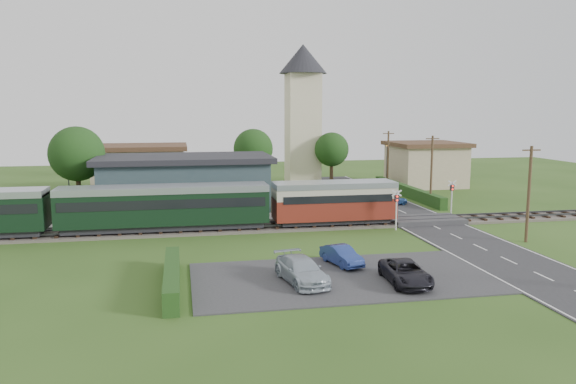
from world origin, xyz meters
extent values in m
plane|color=#2D4C19|center=(0.00, 0.00, 0.00)|extent=(120.00, 120.00, 0.00)
cube|color=#4C443D|center=(0.00, 2.00, 0.10)|extent=(76.00, 3.20, 0.20)
cube|color=#3F3F47|center=(0.00, 1.28, 0.42)|extent=(76.00, 0.08, 0.15)
cube|color=#3F3F47|center=(0.00, 2.72, 0.42)|extent=(76.00, 0.08, 0.15)
cube|color=#28282B|center=(10.00, 0.00, 0.03)|extent=(6.00, 70.00, 0.05)
cube|color=#333335|center=(-1.50, -12.00, 0.04)|extent=(17.00, 9.00, 0.08)
cube|color=#333335|center=(10.00, 2.00, 0.23)|extent=(6.20, 3.40, 0.45)
cube|color=gray|center=(-10.00, 5.20, 0.23)|extent=(30.00, 3.00, 0.45)
cube|color=beige|center=(-18.00, 5.20, 1.65)|extent=(2.00, 2.00, 2.40)
cube|color=#232328|center=(-18.00, 5.20, 2.93)|extent=(2.30, 2.30, 0.15)
cube|color=#2F444B|center=(-10.00, 11.00, 2.40)|extent=(15.00, 8.00, 4.80)
cube|color=#232328|center=(-10.00, 11.00, 5.05)|extent=(16.00, 9.00, 0.50)
cube|color=#232328|center=(-10.00, 7.06, 1.10)|extent=(1.20, 0.12, 2.20)
cube|color=black|center=(-15.00, 7.06, 2.40)|extent=(1.00, 0.12, 1.20)
cube|color=black|center=(-13.00, 7.06, 2.40)|extent=(1.00, 0.12, 1.20)
cube|color=black|center=(-7.00, 7.06, 2.40)|extent=(1.00, 0.12, 1.20)
cube|color=black|center=(-5.00, 7.06, 2.40)|extent=(1.00, 0.12, 1.20)
cube|color=#232328|center=(1.93, 2.00, 0.59)|extent=(9.00, 2.20, 0.50)
cube|color=maroon|center=(1.93, 2.00, 1.59)|extent=(10.00, 2.80, 1.80)
cube|color=beige|center=(1.93, 2.00, 2.84)|extent=(10.00, 2.82, 0.90)
cube|color=black|center=(1.93, 2.00, 2.49)|extent=(9.00, 2.88, 0.60)
cube|color=#A1A9B4|center=(1.93, 2.00, 3.49)|extent=(10.00, 2.90, 0.45)
cube|color=#232328|center=(-11.67, 2.00, 0.59)|extent=(15.20, 2.20, 0.50)
cube|color=black|center=(-11.67, 2.00, 2.09)|extent=(16.00, 2.80, 2.60)
cube|color=black|center=(-11.67, 2.00, 2.49)|extent=(15.40, 2.86, 0.70)
cube|color=#A1A9B4|center=(-11.67, 2.00, 3.49)|extent=(16.00, 2.90, 0.50)
cube|color=beige|center=(5.00, 28.00, 7.00)|extent=(4.00, 4.00, 14.00)
cone|color=#232328|center=(5.00, 28.00, 15.80)|extent=(6.00, 6.00, 3.60)
cube|color=tan|center=(-15.00, 25.00, 2.50)|extent=(10.00, 8.00, 5.00)
cube|color=#472D1E|center=(-15.00, 25.00, 5.25)|extent=(10.80, 8.80, 0.50)
cube|color=tan|center=(20.00, 24.00, 2.50)|extent=(8.00, 8.00, 5.00)
cube|color=#472D1E|center=(20.00, 24.00, 5.25)|extent=(8.80, 8.80, 0.50)
cube|color=#193814|center=(-11.00, -12.00, 0.60)|extent=(0.80, 9.00, 1.20)
cube|color=#193814|center=(14.20, 16.00, 0.60)|extent=(0.80, 18.00, 1.20)
cube|color=#193814|center=(-10.00, 15.50, 0.65)|extent=(22.00, 0.80, 1.30)
cylinder|color=#332316|center=(-20.00, 14.00, 2.06)|extent=(0.44, 0.44, 4.12)
sphere|color=#143311|center=(-20.00, 14.00, 5.40)|extent=(5.20, 5.20, 5.20)
cylinder|color=#332316|center=(-2.00, 23.00, 1.93)|extent=(0.44, 0.44, 3.85)
sphere|color=#143311|center=(-2.00, 23.00, 5.04)|extent=(4.60, 4.60, 4.60)
cylinder|color=#332316|center=(8.00, 25.00, 1.79)|extent=(0.44, 0.44, 3.58)
sphere|color=#143311|center=(8.00, 25.00, 4.68)|extent=(4.20, 4.20, 4.20)
cylinder|color=#473321|center=(14.20, -6.00, 3.50)|extent=(0.22, 0.22, 7.00)
cube|color=#473321|center=(14.20, -6.00, 6.70)|extent=(1.40, 0.10, 0.10)
cylinder|color=#473321|center=(14.20, 10.00, 3.50)|extent=(0.22, 0.22, 7.00)
cube|color=#473321|center=(14.20, 10.00, 6.70)|extent=(1.40, 0.10, 0.10)
cylinder|color=#473321|center=(14.20, 22.00, 3.50)|extent=(0.22, 0.22, 7.00)
cube|color=#473321|center=(14.20, 22.00, 6.70)|extent=(1.40, 0.10, 0.10)
cylinder|color=silver|center=(6.40, -0.40, 1.50)|extent=(0.12, 0.12, 3.00)
cube|color=#232328|center=(6.40, -0.40, 2.60)|extent=(0.35, 0.18, 0.55)
sphere|color=#FF190C|center=(6.40, -0.52, 2.75)|extent=(0.14, 0.14, 0.14)
sphere|color=#FF190C|center=(6.40, -0.52, 2.45)|extent=(0.14, 0.14, 0.14)
cube|color=silver|center=(6.40, -0.40, 3.00)|extent=(0.84, 0.05, 0.55)
cube|color=silver|center=(6.40, -0.40, 3.00)|extent=(0.84, 0.05, 0.55)
cylinder|color=silver|center=(13.60, 4.40, 1.50)|extent=(0.12, 0.12, 3.00)
cube|color=#232328|center=(13.60, 4.40, 2.60)|extent=(0.35, 0.18, 0.55)
sphere|color=#FF190C|center=(13.60, 4.28, 2.75)|extent=(0.14, 0.14, 0.14)
sphere|color=#FF190C|center=(13.60, 4.28, 2.45)|extent=(0.14, 0.14, 0.14)
cube|color=silver|center=(13.60, 4.40, 3.00)|extent=(0.84, 0.05, 0.55)
cube|color=silver|center=(13.60, 4.40, 3.00)|extent=(0.84, 0.05, 0.55)
cylinder|color=#3F3F47|center=(-22.00, 20.00, 2.50)|extent=(0.14, 0.14, 5.00)
sphere|color=orange|center=(-22.00, 20.00, 5.00)|extent=(0.30, 0.30, 0.30)
cylinder|color=#3F3F47|center=(16.00, 27.00, 2.50)|extent=(0.14, 0.14, 5.00)
sphere|color=orange|center=(16.00, 27.00, 5.00)|extent=(0.30, 0.30, 0.30)
imported|color=#254A87|center=(10.37, 10.72, 0.60)|extent=(3.45, 2.03, 1.10)
imported|color=navy|center=(-0.77, -9.50, 0.66)|extent=(2.09, 3.73, 1.16)
imported|color=#ADB9C4|center=(-3.96, -12.53, 0.77)|extent=(2.72, 4.99, 1.37)
imported|color=black|center=(1.63, -13.78, 0.70)|extent=(2.29, 4.54, 1.23)
imported|color=gray|center=(-4.86, 5.31, 1.44)|extent=(0.73, 0.49, 1.98)
imported|color=gray|center=(-14.83, 5.44, 1.18)|extent=(0.76, 0.85, 1.47)
camera|label=1|loc=(-10.38, -41.88, 9.58)|focal=35.00mm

